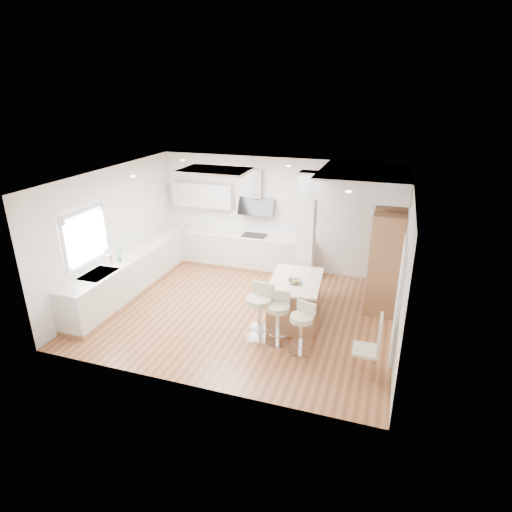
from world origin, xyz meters
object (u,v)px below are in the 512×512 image
at_px(peninsula, 295,300).
at_px(bar_stool_b, 278,316).
at_px(bar_stool_a, 259,309).
at_px(bar_stool_c, 302,326).
at_px(dining_chair, 373,344).

bearing_deg(peninsula, bar_stool_b, -101.29).
bearing_deg(bar_stool_a, bar_stool_c, -4.67).
distance_m(bar_stool_a, bar_stool_c, 0.86).
relative_size(bar_stool_a, dining_chair, 1.01).
distance_m(peninsula, bar_stool_b, 0.89).
bearing_deg(bar_stool_b, dining_chair, -17.73).
relative_size(bar_stool_a, bar_stool_b, 1.09).
bearing_deg(dining_chair, peninsula, 139.16).
height_order(peninsula, bar_stool_c, peninsula).
bearing_deg(peninsula, bar_stool_c, -75.56).
bearing_deg(bar_stool_c, peninsula, 128.01).
xyz_separation_m(bar_stool_a, bar_stool_b, (0.36, -0.03, -0.05)).
xyz_separation_m(bar_stool_c, dining_chair, (1.20, -0.25, 0.04)).
bearing_deg(bar_stool_b, peninsula, 80.43).
height_order(bar_stool_a, dining_chair, bar_stool_a).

